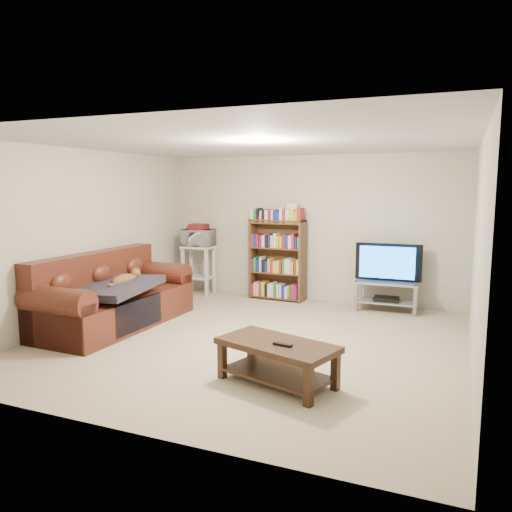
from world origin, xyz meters
The scene contains 19 objects.
floor centered at (0.00, 0.00, 0.00)m, with size 5.00×5.00×0.00m, color #BDAC8C.
ceiling centered at (0.00, 0.00, 2.40)m, with size 5.00×5.00×0.00m, color white.
wall_back centered at (0.00, 2.50, 1.20)m, with size 5.00×5.00×0.00m, color beige.
wall_front centered at (0.00, -2.50, 1.20)m, with size 5.00×5.00×0.00m, color beige.
wall_left centered at (-2.50, 0.00, 1.20)m, with size 5.00×5.00×0.00m, color beige.
wall_right centered at (2.50, 0.00, 1.20)m, with size 5.00×5.00×0.00m, color beige.
sofa centered at (-2.05, -0.09, 0.34)m, with size 1.06×2.35×0.99m.
blanket centered at (-1.86, -0.25, 0.57)m, with size 0.90×1.16×0.10m, color #2A252E.
cat centered at (-1.85, -0.04, 0.63)m, with size 0.25×0.63×0.19m, color brown, non-canonical shape.
coffee_table centered at (0.77, -1.16, 0.29)m, with size 1.26×0.88×0.42m.
remote centered at (0.85, -1.24, 0.43)m, with size 0.19×0.05×0.02m, color black.
tv_stand centered at (1.33, 2.13, 0.31)m, with size 0.93×0.43×0.46m.
television centered at (1.33, 2.13, 0.75)m, with size 0.99×0.13×0.57m, color black.
dvd_player centered at (1.33, 2.13, 0.19)m, with size 0.37×0.26×0.06m, color black.
bookshelf centered at (-0.49, 2.26, 0.69)m, with size 0.95×0.34×1.35m.
shelf_clutter centered at (-0.39, 2.27, 1.45)m, with size 0.69×0.22×0.28m.
microwave_stand centered at (-1.91, 2.13, 0.55)m, with size 0.55×0.41×0.86m.
microwave centered at (-1.91, 2.13, 1.00)m, with size 0.53×0.36×0.29m, color silver.
game_boxes centered at (-1.91, 2.13, 1.18)m, with size 0.31×0.27×0.05m, color maroon.
Camera 1 is at (2.34, -5.49, 1.90)m, focal length 35.00 mm.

